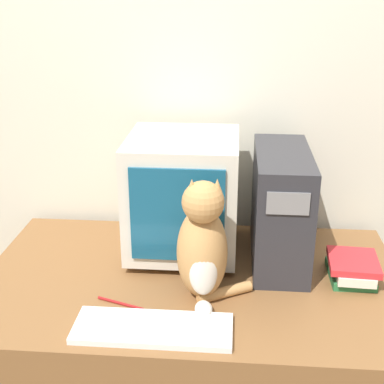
# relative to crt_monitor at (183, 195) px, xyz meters

# --- Properties ---
(wall_back) EXTENTS (7.00, 0.05, 2.50)m
(wall_back) POSITION_rel_crt_monitor_xyz_m (0.04, 0.30, 0.27)
(wall_back) COLOR beige
(wall_back) RESTS_ON ground_plane
(desk) EXTENTS (1.39, 0.83, 0.76)m
(desk) POSITION_rel_crt_monitor_xyz_m (0.04, -0.18, -0.60)
(desk) COLOR brown
(desk) RESTS_ON ground_plane
(crt_monitor) EXTENTS (0.37, 0.39, 0.42)m
(crt_monitor) POSITION_rel_crt_monitor_xyz_m (0.00, 0.00, 0.00)
(crt_monitor) COLOR beige
(crt_monitor) RESTS_ON desk
(computer_tower) EXTENTS (0.18, 0.45, 0.39)m
(computer_tower) POSITION_rel_crt_monitor_xyz_m (0.34, -0.02, -0.02)
(computer_tower) COLOR #28282D
(computer_tower) RESTS_ON desk
(keyboard) EXTENTS (0.44, 0.16, 0.02)m
(keyboard) POSITION_rel_crt_monitor_xyz_m (-0.04, -0.48, -0.21)
(keyboard) COLOR silver
(keyboard) RESTS_ON desk
(cat) EXTENTS (0.25, 0.25, 0.40)m
(cat) POSITION_rel_crt_monitor_xyz_m (0.09, -0.29, -0.05)
(cat) COLOR #B7844C
(cat) RESTS_ON desk
(book_stack) EXTENTS (0.17, 0.22, 0.08)m
(book_stack) POSITION_rel_crt_monitor_xyz_m (0.57, -0.15, -0.18)
(book_stack) COLOR #28703D
(book_stack) RESTS_ON desk
(pen) EXTENTS (0.15, 0.06, 0.01)m
(pen) POSITION_rel_crt_monitor_xyz_m (-0.16, -0.36, -0.22)
(pen) COLOR maroon
(pen) RESTS_ON desk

